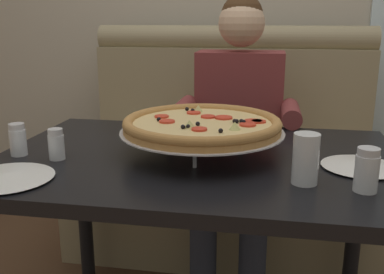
# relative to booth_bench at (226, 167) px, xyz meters

# --- Properties ---
(booth_bench) EXTENTS (1.52, 0.78, 1.13)m
(booth_bench) POSITION_rel_booth_bench_xyz_m (0.00, 0.00, 0.00)
(booth_bench) COLOR #998966
(booth_bench) RESTS_ON ground_plane
(dining_table) EXTENTS (1.28, 0.86, 0.74)m
(dining_table) POSITION_rel_booth_bench_xyz_m (0.00, -0.90, 0.26)
(dining_table) COLOR black
(dining_table) RESTS_ON ground_plane
(diner_main) EXTENTS (0.54, 0.64, 1.27)m
(diner_main) POSITION_rel_booth_bench_xyz_m (0.08, -0.27, 0.31)
(diner_main) COLOR #2D3342
(diner_main) RESTS_ON ground_plane
(pizza) EXTENTS (0.52, 0.52, 0.13)m
(pizza) POSITION_rel_booth_bench_xyz_m (0.01, -0.88, 0.44)
(pizza) COLOR silver
(pizza) RESTS_ON dining_table
(shaker_oregano) EXTENTS (0.06, 0.06, 0.11)m
(shaker_oregano) POSITION_rel_booth_bench_xyz_m (0.46, -1.12, 0.39)
(shaker_oregano) COLOR white
(shaker_oregano) RESTS_ON dining_table
(shaker_parmesan) EXTENTS (0.05, 0.05, 0.10)m
(shaker_parmesan) POSITION_rel_booth_bench_xyz_m (-0.57, -1.00, 0.39)
(shaker_parmesan) COLOR white
(shaker_parmesan) RESTS_ON dining_table
(shaker_pepper_flakes) EXTENTS (0.05, 0.05, 0.10)m
(shaker_pepper_flakes) POSITION_rel_booth_bench_xyz_m (-0.43, -1.01, 0.39)
(shaker_pepper_flakes) COLOR white
(shaker_pepper_flakes) RESTS_ON dining_table
(plate_near_left) EXTENTS (0.22, 0.22, 0.02)m
(plate_near_left) POSITION_rel_booth_bench_xyz_m (0.48, -0.94, 0.36)
(plate_near_left) COLOR white
(plate_near_left) RESTS_ON dining_table
(plate_near_right) EXTENTS (0.26, 0.26, 0.02)m
(plate_near_right) POSITION_rel_booth_bench_xyz_m (-0.48, -1.21, 0.36)
(plate_near_right) COLOR white
(plate_near_right) RESTS_ON dining_table
(drinking_glass) EXTENTS (0.07, 0.07, 0.14)m
(drinking_glass) POSITION_rel_booth_bench_xyz_m (0.31, -1.09, 0.40)
(drinking_glass) COLOR silver
(drinking_glass) RESTS_ON dining_table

